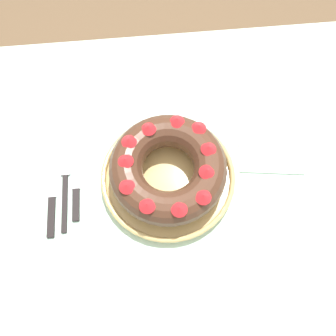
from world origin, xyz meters
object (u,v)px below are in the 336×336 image
(cake_knife, at_px, (76,190))
(napkin, at_px, (270,153))
(serving_knife, at_px, (52,199))
(serving_dish, at_px, (168,176))
(bundt_cake, at_px, (168,168))
(fork, at_px, (65,186))

(cake_knife, relative_size, napkin, 1.10)
(serving_knife, height_order, napkin, serving_knife)
(napkin, bearing_deg, serving_knife, -172.82)
(serving_dish, height_order, serving_knife, serving_dish)
(cake_knife, bearing_deg, serving_dish, 4.00)
(bundt_cake, distance_m, napkin, 0.28)
(serving_dish, distance_m, cake_knife, 0.22)
(napkin, bearing_deg, bundt_cake, -170.99)
(serving_dish, bearing_deg, cake_knife, -177.30)
(serving_dish, bearing_deg, serving_knife, -174.53)
(serving_knife, bearing_deg, cake_knife, 19.48)
(serving_dish, bearing_deg, bundt_cake, -74.32)
(serving_dish, height_order, napkin, serving_dish)
(serving_knife, xyz_separation_m, napkin, (0.55, 0.07, -0.00))
(serving_knife, bearing_deg, napkin, 10.71)
(bundt_cake, relative_size, serving_knife, 1.26)
(fork, bearing_deg, serving_dish, -0.68)
(fork, relative_size, serving_knife, 0.93)
(serving_dish, xyz_separation_m, napkin, (0.27, 0.04, -0.01))
(serving_dish, xyz_separation_m, serving_knife, (-0.28, -0.03, -0.01))
(serving_knife, bearing_deg, bundt_cake, 8.98)
(serving_knife, bearing_deg, serving_dish, 9.00)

